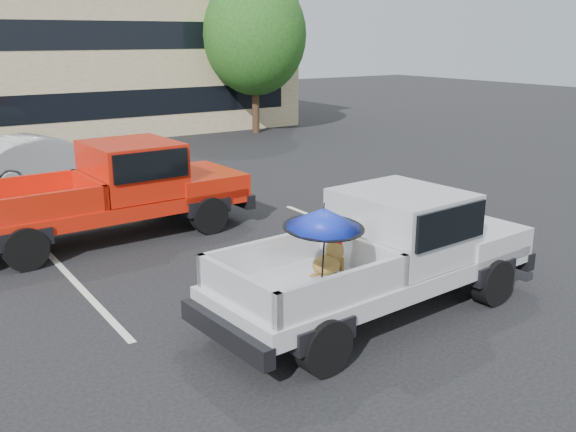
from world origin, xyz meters
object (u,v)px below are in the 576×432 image
tree_right (255,35)px  silver_pickup (391,245)px  red_pickup (125,185)px  silver_sedan (43,159)px  tree_back (122,31)px

tree_right → silver_pickup: (-8.17, -17.61, -3.16)m
tree_right → red_pickup: tree_right is taller
tree_right → silver_sedan: (-10.45, -5.34, -3.49)m
tree_back → silver_sedan: (-7.45, -13.34, -3.69)m
silver_pickup → tree_back: bearing=74.3°
tree_back → silver_sedan: bearing=-119.2°
tree_back → silver_pickup: (-5.17, -25.61, -3.36)m
tree_back → silver_pickup: 26.34m
tree_back → silver_sedan: tree_back is taller
red_pickup → silver_sedan: red_pickup is taller
tree_back → silver_pickup: bearing=-101.4°
silver_pickup → red_pickup: (-2.02, 6.13, 0.05)m
tree_back → silver_pickup: tree_back is taller
red_pickup → tree_back: bearing=67.3°
silver_pickup → silver_sedan: (-2.28, 12.28, -0.33)m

